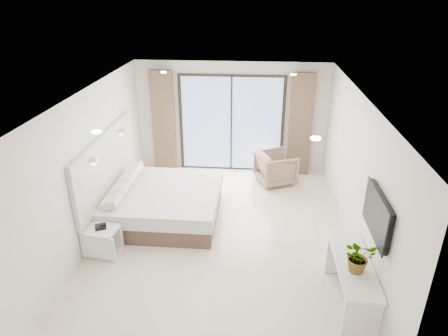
{
  "coord_description": "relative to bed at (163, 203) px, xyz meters",
  "views": [
    {
      "loc": [
        0.62,
        -6.19,
        4.29
      ],
      "look_at": [
        0.05,
        0.4,
        1.25
      ],
      "focal_mm": 32.0,
      "sensor_mm": 36.0,
      "label": 1
    }
  ],
  "objects": [
    {
      "name": "ground",
      "position": [
        1.2,
        -0.62,
        -0.32
      ],
      "size": [
        6.2,
        6.2,
        0.0
      ],
      "primitive_type": "plane",
      "color": "beige",
      "rests_on": "ground"
    },
    {
      "name": "room_shell",
      "position": [
        1.0,
        0.17,
        1.26
      ],
      "size": [
        4.62,
        6.22,
        2.72
      ],
      "color": "silver",
      "rests_on": "ground"
    },
    {
      "name": "bed",
      "position": [
        0.0,
        0.0,
        0.0
      ],
      "size": [
        2.21,
        2.11,
        0.76
      ],
      "color": "brown",
      "rests_on": "ground"
    },
    {
      "name": "nightstand",
      "position": [
        -0.78,
        -1.28,
        -0.07
      ],
      "size": [
        0.61,
        0.53,
        0.5
      ],
      "rotation": [
        0.0,
        0.0,
        -0.14
      ],
      "color": "white",
      "rests_on": "ground"
    },
    {
      "name": "phone",
      "position": [
        -0.77,
        -1.26,
        0.21
      ],
      "size": [
        0.23,
        0.21,
        0.06
      ],
      "primitive_type": "cube",
      "rotation": [
        0.0,
        0.0,
        0.43
      ],
      "color": "black",
      "rests_on": "nightstand"
    },
    {
      "name": "console_desk",
      "position": [
        3.24,
        -2.16,
        0.24
      ],
      "size": [
        0.49,
        1.56,
        0.77
      ],
      "color": "white",
      "rests_on": "ground"
    },
    {
      "name": "plant",
      "position": [
        3.24,
        -2.34,
        0.63
      ],
      "size": [
        0.53,
        0.56,
        0.36
      ],
      "primitive_type": "imported",
      "rotation": [
        0.0,
        0.0,
        0.29
      ],
      "color": "#33662D",
      "rests_on": "console_desk"
    },
    {
      "name": "armchair",
      "position": [
        2.3,
        1.78,
        0.09
      ],
      "size": [
        1.01,
        1.04,
        0.83
      ],
      "primitive_type": "imported",
      "rotation": [
        0.0,
        0.0,
        1.97
      ],
      "color": "#9A7B65",
      "rests_on": "ground"
    }
  ]
}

